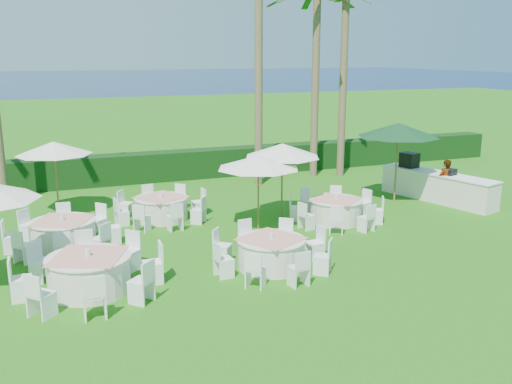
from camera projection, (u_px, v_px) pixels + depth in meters
The scene contains 17 objects.
ground at pixel (254, 286), 13.26m from camera, with size 120.00×120.00×0.00m, color #246311.
hedge at pixel (153, 167), 24.00m from camera, with size 34.00×1.00×1.20m, color black.
ocean at pixel (58, 82), 105.70m from camera, with size 260.00×260.00×0.00m, color #062041.
banquet_table_a at pixel (89, 272), 12.88m from camera, with size 3.33×3.33×1.00m.
banquet_table_b at pixel (271, 252), 14.30m from camera, with size 3.04×3.04×0.92m.
banquet_table_d at pixel (63, 233), 15.79m from camera, with size 3.13×3.13×0.95m.
banquet_table_e at pixel (161, 208), 18.42m from camera, with size 3.02×3.02×0.92m.
banquet_table_f at pixel (336, 210), 18.19m from camera, with size 2.94×2.94×0.90m.
umbrella_b at pixel (258, 162), 17.07m from camera, with size 2.53×2.53×2.29m.
umbrella_c at pixel (54, 148), 18.63m from camera, with size 2.46×2.46×2.46m.
umbrella_d at pixel (282, 150), 17.98m from camera, with size 2.44×2.44×2.50m.
umbrella_green at pixel (398, 130), 20.20m from camera, with size 2.91×2.91×2.86m.
buffet_table at pixel (436, 185), 20.81m from camera, with size 2.16×4.57×1.59m.
staff_person at pixel (445, 182), 20.30m from camera, with size 0.59×0.38×1.60m, color gray.
palm_c at pixel (259, 10), 21.88m from camera, with size 4.24×4.37×12.73m.
palm_d at pixel (316, 71), 24.11m from camera, with size 4.26×4.36×8.16m.
palm_e at pixel (344, 67), 24.13m from camera, with size 4.37×4.24×8.49m.
Camera 1 is at (-4.41, -11.55, 5.27)m, focal length 40.00 mm.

